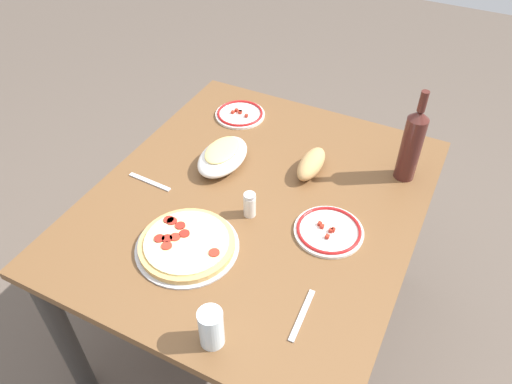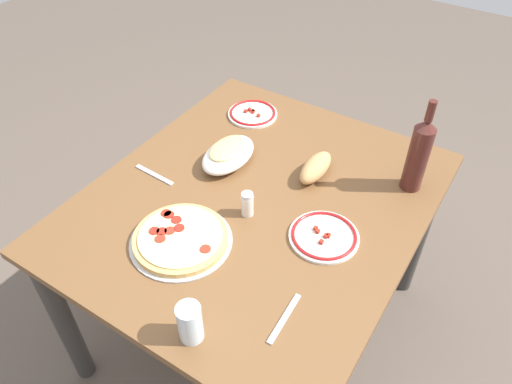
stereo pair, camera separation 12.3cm
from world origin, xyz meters
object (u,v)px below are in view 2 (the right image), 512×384
dining_table (256,223)px  spice_shaker (247,204)px  pepperoni_pizza (181,239)px  baked_pasta_dish (228,153)px  water_glass (190,323)px  side_plate_near (324,236)px  wine_bottle (419,154)px  bread_loaf (316,168)px  side_plate_far (253,113)px

dining_table → spice_shaker: bearing=-168.7°
pepperoni_pizza → baked_pasta_dish: (0.39, 0.10, 0.03)m
water_glass → spice_shaker: water_glass is taller
pepperoni_pizza → side_plate_near: 0.44m
dining_table → wine_bottle: bearing=-50.7°
dining_table → side_plate_near: size_ratio=5.61×
baked_pasta_dish → bread_loaf: size_ratio=1.32×
dining_table → side_plate_near: (-0.04, -0.27, 0.13)m
bread_loaf → dining_table: bearing=152.7°
side_plate_near → wine_bottle: bearing=-20.7°
dining_table → water_glass: 0.56m
dining_table → bread_loaf: size_ratio=6.67×
bread_loaf → spice_shaker: size_ratio=2.09×
wine_bottle → side_plate_near: bearing=159.3°
pepperoni_pizza → side_plate_near: bearing=-55.3°
pepperoni_pizza → water_glass: size_ratio=2.65×
dining_table → water_glass: size_ratio=10.29×
dining_table → bread_loaf: bread_loaf is taller
side_plate_far → bread_loaf: bearing=-117.1°
pepperoni_pizza → baked_pasta_dish: size_ratio=1.30×
bread_loaf → water_glass: bearing=-177.9°
side_plate_near → spice_shaker: 0.26m
baked_pasta_dish → side_plate_near: size_ratio=1.11×
dining_table → baked_pasta_dish: baked_pasta_dish is taller
baked_pasta_dish → spice_shaker: bearing=-132.2°
pepperoni_pizza → bread_loaf: size_ratio=1.72×
wine_bottle → side_plate_far: wine_bottle is taller
dining_table → pepperoni_pizza: size_ratio=3.88×
pepperoni_pizza → side_plate_far: pepperoni_pizza is taller
spice_shaker → bread_loaf: bearing=-18.3°
pepperoni_pizza → side_plate_far: size_ratio=1.57×
pepperoni_pizza → wine_bottle: wine_bottle is taller
baked_pasta_dish → side_plate_near: 0.48m
baked_pasta_dish → side_plate_far: baked_pasta_dish is taller
bread_loaf → side_plate_near: bearing=-147.2°
dining_table → bread_loaf: 0.28m
baked_pasta_dish → side_plate_near: baked_pasta_dish is taller
wine_bottle → side_plate_far: 0.70m
dining_table → spice_shaker: (-0.07, -0.01, 0.16)m
pepperoni_pizza → wine_bottle: 0.80m
wine_bottle → side_plate_near: wine_bottle is taller
side_plate_near → bread_loaf: size_ratio=1.19×
wine_bottle → bread_loaf: size_ratio=1.86×
dining_table → side_plate_far: (0.41, 0.28, 0.13)m
side_plate_far → pepperoni_pizza: bearing=-164.8°
wine_bottle → bread_loaf: 0.34m
dining_table → spice_shaker: size_ratio=13.95×
side_plate_far → bread_loaf: bread_loaf is taller
side_plate_near → bread_loaf: bread_loaf is taller
baked_pasta_dish → wine_bottle: bearing=-69.2°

